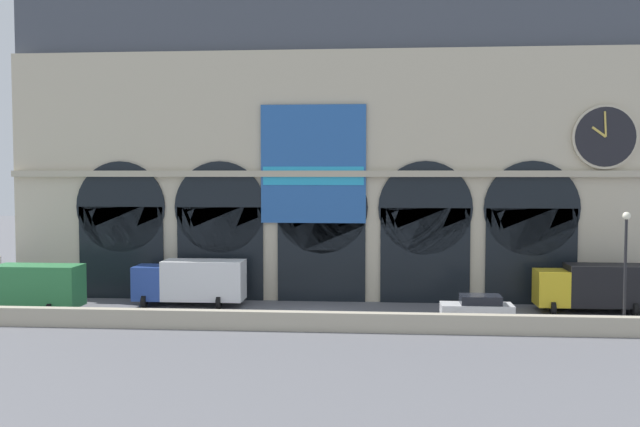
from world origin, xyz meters
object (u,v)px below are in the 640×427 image
(car_mideast, at_px, (478,307))
(box_truck_east, at_px, (596,286))
(box_truck_west, at_px, (25,287))
(street_lamp_quayside, at_px, (626,256))
(box_truck_midwest, at_px, (191,281))

(car_mideast, height_order, box_truck_east, box_truck_east)
(box_truck_west, xyz_separation_m, street_lamp_quayside, (36.77, -3.05, 2.71))
(box_truck_midwest, bearing_deg, box_truck_east, -0.17)
(box_truck_west, distance_m, box_truck_east, 37.17)
(car_mideast, distance_m, box_truck_east, 8.67)
(car_mideast, bearing_deg, box_truck_midwest, 170.18)
(box_truck_midwest, distance_m, car_mideast, 19.20)
(car_mideast, relative_size, street_lamp_quayside, 0.64)
(box_truck_west, bearing_deg, street_lamp_quayside, -4.74)
(box_truck_midwest, distance_m, box_truck_east, 26.91)
(box_truck_midwest, height_order, car_mideast, box_truck_midwest)
(box_truck_east, bearing_deg, street_lamp_quayside, -92.37)
(box_truck_west, xyz_separation_m, car_mideast, (29.02, 0.03, -0.90))
(box_truck_west, relative_size, box_truck_midwest, 1.00)
(box_truck_west, height_order, car_mideast, box_truck_west)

